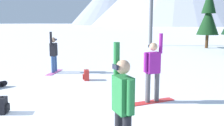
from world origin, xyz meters
TOP-DOWN VIEW (x-y plane):
  - ground_plane at (0.00, 0.00)m, footprint 800.00×800.00m
  - snowboarder_foreground at (2.32, -0.86)m, footprint 1.30×1.12m
  - snowboarder_midground at (1.73, 2.49)m, footprint 1.14×1.34m
  - snowboarder_background at (-3.94, 4.60)m, footprint 0.73×1.49m
  - backpack_black at (-1.50, -0.27)m, footprint 0.37×0.38m
  - backpack_red at (-1.67, 3.98)m, footprint 0.37×0.38m
  - pine_tree_twin at (1.09, 20.41)m, footprint 2.01×2.01m

SIDE VIEW (x-z plane):
  - ground_plane at x=0.00m, z-range 0.00..0.00m
  - backpack_black at x=-1.50m, z-range -0.02..0.45m
  - backpack_red at x=-1.67m, z-range -0.02..0.45m
  - snowboarder_background at x=-3.94m, z-range -0.06..1.93m
  - snowboarder_foreground at x=2.32m, z-range -0.04..2.03m
  - snowboarder_midground at x=1.73m, z-range -0.04..2.05m
  - pine_tree_twin at x=1.09m, z-range 0.25..5.97m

